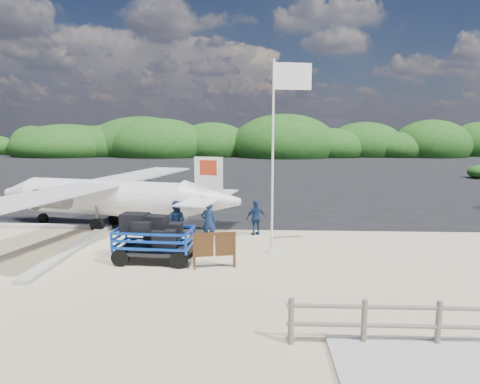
% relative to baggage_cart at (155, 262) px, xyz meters
% --- Properties ---
extents(ground, '(160.00, 160.00, 0.00)m').
position_rel_baggage_cart_xyz_m(ground, '(1.16, -0.34, 0.00)').
color(ground, beige).
extents(asphalt_apron, '(90.00, 50.00, 0.04)m').
position_rel_baggage_cart_xyz_m(asphalt_apron, '(1.16, 29.66, 0.00)').
color(asphalt_apron, '#B2B2B2').
rests_on(asphalt_apron, ground).
extents(walkway_pad, '(3.50, 2.50, 0.10)m').
position_rel_baggage_cart_xyz_m(walkway_pad, '(6.66, -6.34, 0.00)').
color(walkway_pad, '#B2B2B2').
rests_on(walkway_pad, ground).
extents(vegetation_band, '(124.00, 8.00, 4.40)m').
position_rel_baggage_cart_xyz_m(vegetation_band, '(1.16, 54.66, 0.00)').
color(vegetation_band, '#B2B2B2').
rests_on(vegetation_band, ground).
extents(fence, '(6.40, 2.00, 1.10)m').
position_rel_baggage_cart_xyz_m(fence, '(7.16, -5.34, 0.00)').
color(fence, '#B2B2B2').
rests_on(fence, ground).
extents(baggage_cart, '(2.84, 1.74, 1.37)m').
position_rel_baggage_cart_xyz_m(baggage_cart, '(0.00, 0.00, 0.00)').
color(baggage_cart, '#0B37A8').
rests_on(baggage_cart, ground).
extents(flagpole, '(1.45, 0.86, 6.79)m').
position_rel_baggage_cart_xyz_m(flagpole, '(3.95, 1.26, 0.00)').
color(flagpole, white).
rests_on(flagpole, ground).
extents(signboard, '(1.46, 0.44, 1.21)m').
position_rel_baggage_cart_xyz_m(signboard, '(2.07, -0.58, 0.00)').
color(signboard, '#4C2F15').
rests_on(signboard, ground).
extents(crew_a, '(0.65, 0.48, 1.62)m').
position_rel_baggage_cart_xyz_m(crew_a, '(1.52, 2.54, 0.81)').
color(crew_a, navy).
rests_on(crew_a, ground).
extents(crew_b, '(0.90, 0.74, 1.71)m').
position_rel_baggage_cart_xyz_m(crew_b, '(0.28, 2.28, 0.85)').
color(crew_b, navy).
rests_on(crew_b, ground).
extents(crew_c, '(0.94, 0.68, 1.48)m').
position_rel_baggage_cart_xyz_m(crew_c, '(3.37, 3.79, 0.74)').
color(crew_c, navy).
rests_on(crew_c, ground).
extents(aircraft_large, '(16.85, 16.85, 4.19)m').
position_rel_baggage_cart_xyz_m(aircraft_large, '(20.05, 21.05, 0.00)').
color(aircraft_large, '#B2B2B2').
rests_on(aircraft_large, ground).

